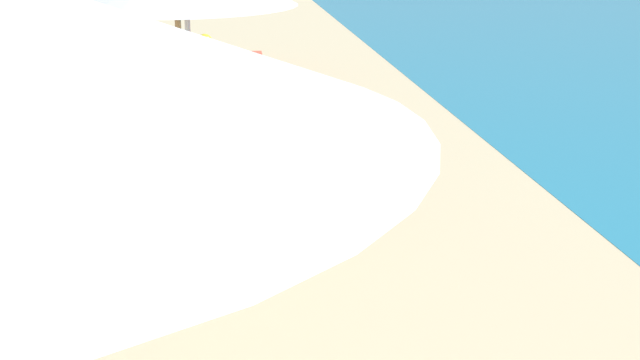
% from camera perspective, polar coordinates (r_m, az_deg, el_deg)
% --- Properties ---
extents(lounger_fifth_shoreside, '(1.43, 0.65, 0.67)m').
position_cam_1_polar(lounger_fifth_shoreside, '(7.48, -1.79, -0.26)').
color(lounger_fifth_shoreside, '#D8593F').
rests_on(lounger_fifth_shoreside, ground).
extents(lounger_sixth_shoreside, '(1.30, 0.77, 0.56)m').
position_cam_1_polar(lounger_sixth_shoreside, '(11.84, -6.83, 6.76)').
color(lounger_sixth_shoreside, blue).
rests_on(lounger_sixth_shoreside, ground).
extents(lounger_sixth_inland, '(1.24, 0.71, 0.60)m').
position_cam_1_polar(lounger_sixth_inland, '(9.61, -5.98, 3.94)').
color(lounger_sixth_inland, '#D8593F').
rests_on(lounger_sixth_inland, ground).
extents(lounger_farthest_shoreside, '(1.47, 0.65, 0.55)m').
position_cam_1_polar(lounger_farthest_shoreside, '(15.79, -7.44, 10.07)').
color(lounger_farthest_shoreside, '#D8593F').
rests_on(lounger_farthest_shoreside, ground).
extents(lounger_farthest_inland, '(1.57, 0.74, 0.68)m').
position_cam_1_polar(lounger_farthest_inland, '(13.36, -7.22, 8.46)').
color(lounger_farthest_inland, '#D8593F').
rests_on(lounger_farthest_inland, ground).
extents(beach_ball, '(0.38, 0.38, 0.38)m').
position_cam_1_polar(beach_ball, '(18.17, -9.21, 10.90)').
color(beach_ball, yellow).
rests_on(beach_ball, ground).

